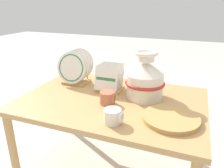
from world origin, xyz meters
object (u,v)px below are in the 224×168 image
(ceramic_vase, at_px, (145,79))
(mug_cream_glaze, at_px, (113,116))
(dish_rack_square_plates, at_px, (109,81))
(wicker_charger_stack, at_px, (171,118))
(mug_terracotta_glaze, at_px, (107,98))
(dish_rack_round_plates, at_px, (75,70))

(ceramic_vase, xyz_separation_m, mug_cream_glaze, (-0.08, -0.42, -0.10))
(ceramic_vase, height_order, dish_rack_square_plates, ceramic_vase)
(wicker_charger_stack, distance_m, mug_terracotta_glaze, 0.44)
(dish_rack_square_plates, bearing_deg, mug_cream_glaze, -65.77)
(dish_rack_round_plates, relative_size, dish_rack_square_plates, 1.38)
(ceramic_vase, bearing_deg, dish_rack_square_plates, 172.63)
(ceramic_vase, distance_m, mug_terracotta_glaze, 0.30)
(ceramic_vase, relative_size, dish_rack_round_plates, 1.21)
(dish_rack_round_plates, height_order, mug_terracotta_glaze, dish_rack_round_plates)
(dish_rack_round_plates, distance_m, mug_cream_glaze, 0.72)
(dish_rack_round_plates, xyz_separation_m, mug_terracotta_glaze, (0.40, -0.27, -0.08))
(ceramic_vase, xyz_separation_m, dish_rack_square_plates, (-0.28, 0.04, -0.07))
(ceramic_vase, bearing_deg, mug_terracotta_glaze, -136.98)
(mug_cream_glaze, distance_m, mug_terracotta_glaze, 0.26)
(wicker_charger_stack, relative_size, mug_cream_glaze, 3.03)
(ceramic_vase, relative_size, wicker_charger_stack, 1.02)
(mug_cream_glaze, bearing_deg, ceramic_vase, 79.09)
(wicker_charger_stack, bearing_deg, mug_cream_glaze, -153.89)
(ceramic_vase, bearing_deg, wicker_charger_stack, -50.70)
(dish_rack_round_plates, height_order, wicker_charger_stack, dish_rack_round_plates)
(dish_rack_square_plates, height_order, mug_terracotta_glaze, dish_rack_square_plates)
(dish_rack_square_plates, xyz_separation_m, mug_cream_glaze, (0.20, -0.45, -0.03))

